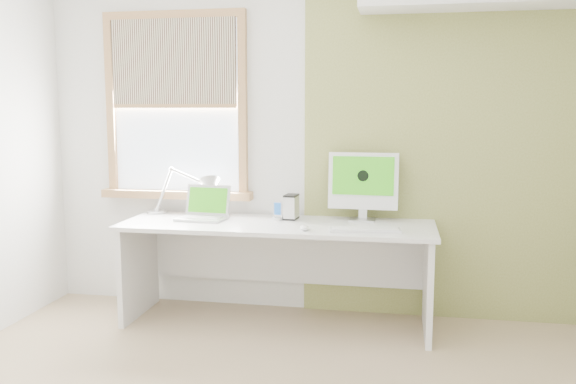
% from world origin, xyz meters
% --- Properties ---
extents(room, '(4.04, 3.54, 2.64)m').
position_xyz_m(room, '(0.00, 0.00, 1.30)').
color(room, tan).
rests_on(room, ground).
extents(accent_wall, '(2.00, 0.02, 2.60)m').
position_xyz_m(accent_wall, '(1.00, 1.74, 1.30)').
color(accent_wall, olive).
rests_on(accent_wall, room).
extents(window, '(1.20, 0.14, 1.42)m').
position_xyz_m(window, '(-1.00, 1.71, 1.54)').
color(window, '#A57442').
rests_on(window, room).
extents(desk, '(2.20, 0.70, 0.73)m').
position_xyz_m(desk, '(-0.14, 1.44, 0.53)').
color(desk, silver).
rests_on(desk, room).
extents(desk_lamp, '(0.64, 0.26, 0.36)m').
position_xyz_m(desk_lamp, '(-0.78, 1.60, 0.92)').
color(desk_lamp, silver).
rests_on(desk_lamp, desk).
extents(laptop, '(0.36, 0.30, 0.24)m').
position_xyz_m(laptop, '(-0.70, 1.46, 0.79)').
color(laptop, silver).
rests_on(laptop, desk).
extents(phone_dock, '(0.09, 0.09, 0.14)m').
position_xyz_m(phone_dock, '(-0.16, 1.50, 0.77)').
color(phone_dock, silver).
rests_on(phone_dock, desk).
extents(external_drive, '(0.10, 0.15, 0.18)m').
position_xyz_m(external_drive, '(-0.07, 1.56, 0.82)').
color(external_drive, silver).
rests_on(external_drive, desk).
extents(imac, '(0.50, 0.17, 0.49)m').
position_xyz_m(imac, '(0.45, 1.62, 1.00)').
color(imac, silver).
rests_on(imac, desk).
extents(keyboard, '(0.48, 0.19, 0.02)m').
position_xyz_m(keyboard, '(0.49, 1.21, 0.74)').
color(keyboard, white).
rests_on(keyboard, desk).
extents(mouse, '(0.08, 0.11, 0.03)m').
position_xyz_m(mouse, '(0.09, 1.17, 0.75)').
color(mouse, white).
rests_on(mouse, desk).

